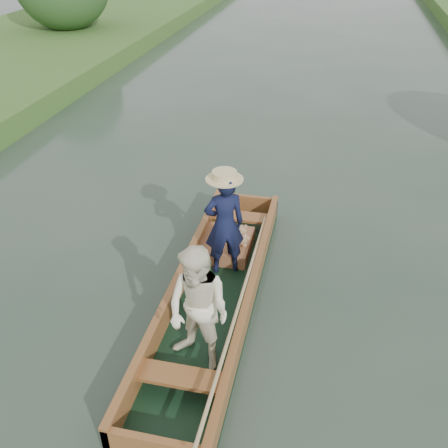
# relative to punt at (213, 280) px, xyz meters

# --- Properties ---
(ground) EXTENTS (120.00, 120.00, 0.00)m
(ground) POSITION_rel_punt_xyz_m (-0.02, 0.19, -0.56)
(ground) COLOR #283D30
(ground) RESTS_ON ground
(trees_far) EXTENTS (22.17, 14.22, 4.58)m
(trees_far) POSITION_rel_punt_xyz_m (-0.83, 9.75, 1.93)
(trees_far) COLOR #47331E
(trees_far) RESTS_ON ground
(punt) EXTENTS (1.14, 5.12, 1.70)m
(punt) POSITION_rel_punt_xyz_m (0.00, 0.00, 0.00)
(punt) COLOR black
(punt) RESTS_ON ground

